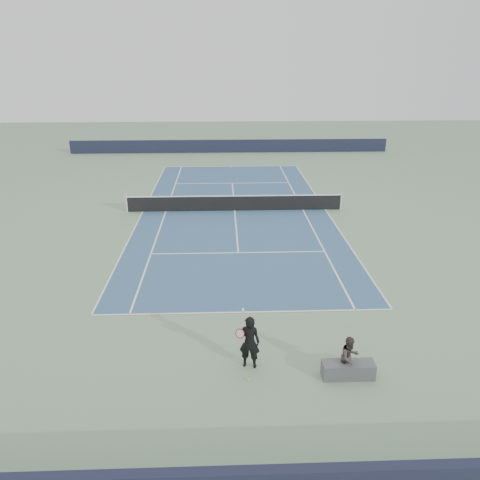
{
  "coord_description": "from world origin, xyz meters",
  "views": [
    {
      "loc": [
        -0.67,
        -26.68,
        8.75
      ],
      "look_at": [
        0.04,
        -7.51,
        1.1
      ],
      "focal_mm": 35.0,
      "sensor_mm": 36.0,
      "label": 1
    }
  ],
  "objects_px": {
    "tennis_net": "(235,203)",
    "tennis_ball": "(248,380)",
    "spectator_bench": "(349,363)",
    "tennis_player": "(249,342)"
  },
  "relations": [
    {
      "from": "tennis_net",
      "to": "spectator_bench",
      "type": "relative_size",
      "value": 8.2
    },
    {
      "from": "tennis_player",
      "to": "tennis_ball",
      "type": "distance_m",
      "value": 1.07
    },
    {
      "from": "tennis_ball",
      "to": "spectator_bench",
      "type": "bearing_deg",
      "value": 1.36
    },
    {
      "from": "tennis_net",
      "to": "tennis_player",
      "type": "distance_m",
      "value": 15.02
    },
    {
      "from": "tennis_player",
      "to": "spectator_bench",
      "type": "distance_m",
      "value": 2.93
    },
    {
      "from": "tennis_player",
      "to": "spectator_bench",
      "type": "height_order",
      "value": "tennis_player"
    },
    {
      "from": "tennis_player",
      "to": "spectator_bench",
      "type": "bearing_deg",
      "value": -12.23
    },
    {
      "from": "tennis_net",
      "to": "tennis_ball",
      "type": "bearing_deg",
      "value": -90.12
    },
    {
      "from": "tennis_player",
      "to": "tennis_net",
      "type": "bearing_deg",
      "value": 90.15
    },
    {
      "from": "tennis_net",
      "to": "tennis_player",
      "type": "relative_size",
      "value": 7.56
    }
  ]
}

